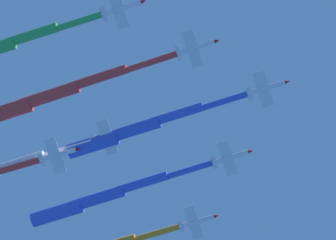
% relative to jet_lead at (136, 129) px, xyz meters
% --- Properties ---
extents(jet_lead, '(45.93, 31.03, 3.86)m').
position_rel_jet_lead_xyz_m(jet_lead, '(0.00, 0.00, 0.00)').
color(jet_lead, silver).
extents(jet_port_inner, '(47.75, 31.96, 3.92)m').
position_rel_jet_lead_xyz_m(jet_port_inner, '(19.06, -3.93, -0.13)').
color(jet_port_inner, silver).
extents(jet_starboard_inner, '(50.36, 33.62, 3.86)m').
position_rel_jet_lead_xyz_m(jet_starboard_inner, '(5.51, 19.95, 0.12)').
color(jet_starboard_inner, silver).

